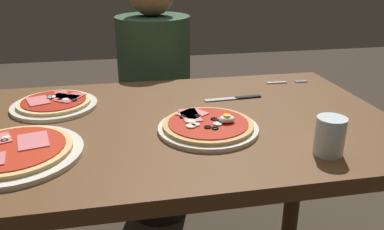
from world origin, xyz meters
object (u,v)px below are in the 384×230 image
Objects in this scene: fork at (284,82)px; knife at (237,98)px; diner_person at (156,108)px; pizza_across_right at (55,104)px; water_glass_near at (330,138)px; dining_table at (172,156)px; pizza_foreground at (208,126)px; pizza_across_left at (14,152)px.

fork is 0.26m from knife.
fork is 0.62m from diner_person.
pizza_across_right is 1.35× the size of knife.
knife is at bearing -2.99° from pizza_across_right.
water_glass_near reaches higher than pizza_across_right.
diner_person reaches higher than fork.
pizza_across_right reaches higher than knife.
dining_table is 4.74× the size of pizza_foreground.
pizza_foreground is 0.49m from pizza_across_left.
pizza_across_left is 0.93m from diner_person.
diner_person is (-0.07, 0.74, -0.22)m from pizza_foreground.
pizza_foreground reaches higher than dining_table.
water_glass_near is at bearing -9.83° from pizza_across_left.
diner_person is at bearing 109.20° from water_glass_near.
pizza_across_left reaches higher than knife.
dining_table is 0.44m from pizza_across_left.
dining_table is at bearing 133.76° from pizza_foreground.
pizza_across_left reaches higher than dining_table.
dining_table is 0.66m from diner_person.
diner_person reaches higher than pizza_foreground.
diner_person is at bearing 62.93° from pizza_across_left.
dining_table is 0.56m from fork.
knife reaches higher than fork.
fork is at bearing 44.46° from pizza_foreground.
fork is at bearing 77.08° from water_glass_near.
knife is 0.60m from diner_person.
fork is (0.86, 0.43, -0.01)m from pizza_across_left.
pizza_across_right is at bearing -172.46° from fork.
pizza_across_left is (-0.39, -0.15, 0.13)m from dining_table.
knife is (0.24, 0.14, 0.12)m from dining_table.
pizza_foreground is 0.53m from fork.
pizza_across_right is (-0.34, 0.17, 0.13)m from dining_table.
dining_table is 0.41m from pizza_across_right.
water_glass_near is at bearing -77.03° from knife.
diner_person is at bearing 53.02° from pizza_across_right.
diner_person is at bearing 88.60° from dining_table.
water_glass_near is 0.59× the size of fork.
water_glass_near is 0.48× the size of knife.
diner_person is at bearing 95.61° from pizza_foreground.
diner_person reaches higher than water_glass_near.
knife is (0.64, 0.29, -0.01)m from pizza_across_left.
water_glass_near is 1.02m from diner_person.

